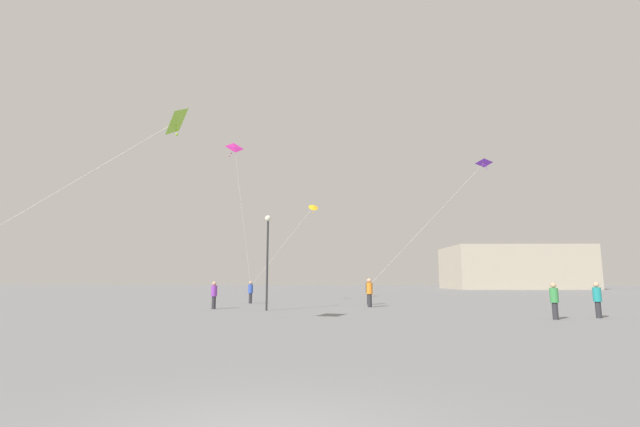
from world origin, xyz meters
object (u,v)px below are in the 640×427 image
at_px(person_in_blue, 251,291).
at_px(lamppost_west, 268,247).
at_px(person_in_green, 554,299).
at_px(building_left_hall, 513,268).
at_px(person_in_orange, 370,291).
at_px(kite_magenta_delta, 235,151).
at_px(kite_amber_diamond, 313,208).
at_px(person_in_black, 369,290).
at_px(person_in_purple, 214,294).
at_px(person_in_teal, 597,298).
at_px(kite_violet_delta, 480,167).
at_px(kite_lime_delta, 172,124).

bearing_deg(person_in_blue, lamppost_west, -78.95).
distance_m(person_in_green, building_left_hall, 72.50).
height_order(person_in_orange, kite_magenta_delta, kite_magenta_delta).
height_order(kite_amber_diamond, lamppost_west, kite_amber_diamond).
bearing_deg(person_in_green, person_in_black, -85.53).
bearing_deg(person_in_green, person_in_orange, -77.06).
bearing_deg(kite_amber_diamond, building_left_hall, 52.55).
height_order(person_in_purple, lamppost_west, lamppost_west).
xyz_separation_m(person_in_teal, kite_amber_diamond, (-14.60, 19.46, 7.57)).
relative_size(person_in_purple, building_left_hall, 0.07).
bearing_deg(person_in_orange, person_in_blue, 162.63).
distance_m(person_in_blue, building_left_hall, 68.79).
relative_size(person_in_blue, kite_violet_delta, 0.15).
bearing_deg(person_in_green, person_in_purple, -48.91).
height_order(person_in_blue, person_in_orange, person_in_orange).
distance_m(person_in_purple, kite_magenta_delta, 11.80).
xyz_separation_m(kite_lime_delta, kite_magenta_delta, (-1.69, 16.72, 3.92)).
relative_size(building_left_hall, lamppost_west, 4.57).
height_order(person_in_orange, kite_violet_delta, kite_violet_delta).
xyz_separation_m(kite_amber_diamond, building_left_hall, (36.64, 47.84, -4.38)).
height_order(person_in_green, building_left_hall, building_left_hall).
xyz_separation_m(person_in_black, kite_amber_diamond, (-4.61, 8.60, 7.47)).
height_order(building_left_hall, lamppost_west, building_left_hall).
bearing_deg(building_left_hall, person_in_blue, -126.52).
height_order(kite_magenta_delta, lamppost_west, kite_magenta_delta).
bearing_deg(kite_lime_delta, kite_magenta_delta, 95.78).
bearing_deg(person_in_teal, person_in_purple, -79.04).
height_order(person_in_purple, person_in_orange, person_in_orange).
bearing_deg(lamppost_west, kite_amber_diamond, 83.36).
distance_m(kite_lime_delta, kite_amber_diamond, 25.68).
bearing_deg(kite_violet_delta, kite_amber_diamond, 167.27).
distance_m(person_in_purple, person_in_orange, 9.95).
bearing_deg(person_in_orange, kite_violet_delta, 46.84).
xyz_separation_m(person_in_black, person_in_green, (7.60, -11.75, -0.10)).
distance_m(person_in_blue, person_in_teal, 22.38).
relative_size(person_in_black, kite_violet_delta, 0.16).
relative_size(person_in_green, kite_violet_delta, 0.15).
height_order(person_in_green, person_in_teal, person_in_teal).
distance_m(person_in_orange, kite_violet_delta, 16.80).
height_order(kite_magenta_delta, building_left_hall, kite_magenta_delta).
bearing_deg(lamppost_west, building_left_hall, 58.60).
bearing_deg(kite_lime_delta, kite_violet_delta, 49.96).
bearing_deg(kite_violet_delta, person_in_orange, -141.36).
relative_size(person_in_purple, kite_lime_delta, 0.19).
height_order(person_in_green, kite_magenta_delta, kite_magenta_delta).
xyz_separation_m(person_in_teal, kite_violet_delta, (0.18, 16.12, 10.52)).
height_order(person_in_blue, lamppost_west, lamppost_west).
bearing_deg(person_in_black, kite_lime_delta, -68.96).
bearing_deg(person_in_blue, building_left_hall, 46.47).
distance_m(person_in_black, person_in_orange, 2.97).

